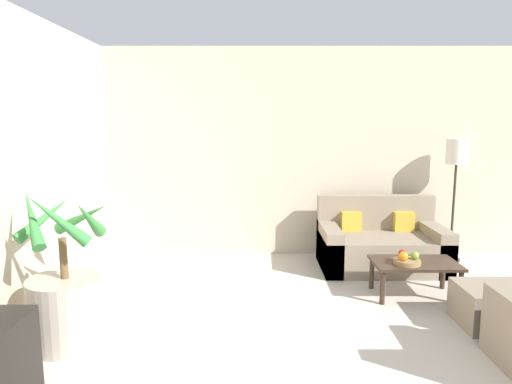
{
  "coord_description": "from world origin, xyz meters",
  "views": [
    {
      "loc": [
        -1.44,
        0.37,
        1.77
      ],
      "look_at": [
        -1.44,
        5.28,
        1.0
      ],
      "focal_mm": 32.0,
      "sensor_mm": 36.0,
      "label": 1
    }
  ],
  "objects_px": {
    "potted_palm": "(66,300)",
    "apple_green": "(415,255)",
    "coffee_table": "(414,267)",
    "orange_fruit": "(403,256)",
    "ottoman": "(497,306)",
    "apple_red": "(402,253)",
    "sofa_loveseat": "(380,245)",
    "floor_lamp": "(456,161)",
    "fruit_bowl": "(406,262)"
  },
  "relations": [
    {
      "from": "floor_lamp",
      "to": "fruit_bowl",
      "type": "height_order",
      "value": "floor_lamp"
    },
    {
      "from": "potted_palm",
      "to": "apple_green",
      "type": "bearing_deg",
      "value": 16.75
    },
    {
      "from": "floor_lamp",
      "to": "orange_fruit",
      "type": "relative_size",
      "value": 16.94
    },
    {
      "from": "potted_palm",
      "to": "apple_green",
      "type": "height_order",
      "value": "potted_palm"
    },
    {
      "from": "fruit_bowl",
      "to": "ottoman",
      "type": "height_order",
      "value": "fruit_bowl"
    },
    {
      "from": "potted_palm",
      "to": "coffee_table",
      "type": "height_order",
      "value": "potted_palm"
    },
    {
      "from": "fruit_bowl",
      "to": "floor_lamp",
      "type": "bearing_deg",
      "value": 52.34
    },
    {
      "from": "coffee_table",
      "to": "orange_fruit",
      "type": "relative_size",
      "value": 9.25
    },
    {
      "from": "potted_palm",
      "to": "orange_fruit",
      "type": "height_order",
      "value": "potted_palm"
    },
    {
      "from": "apple_green",
      "to": "ottoman",
      "type": "relative_size",
      "value": 0.12
    },
    {
      "from": "apple_green",
      "to": "ottoman",
      "type": "distance_m",
      "value": 0.84
    },
    {
      "from": "apple_red",
      "to": "apple_green",
      "type": "distance_m",
      "value": 0.12
    },
    {
      "from": "coffee_table",
      "to": "ottoman",
      "type": "bearing_deg",
      "value": -53.95
    },
    {
      "from": "sofa_loveseat",
      "to": "orange_fruit",
      "type": "xyz_separation_m",
      "value": [
        -0.06,
        -1.04,
        0.18
      ]
    },
    {
      "from": "sofa_loveseat",
      "to": "apple_red",
      "type": "height_order",
      "value": "sofa_loveseat"
    },
    {
      "from": "potted_palm",
      "to": "ottoman",
      "type": "distance_m",
      "value": 3.62
    },
    {
      "from": "sofa_loveseat",
      "to": "floor_lamp",
      "type": "relative_size",
      "value": 0.94
    },
    {
      "from": "apple_green",
      "to": "orange_fruit",
      "type": "relative_size",
      "value": 0.87
    },
    {
      "from": "potted_palm",
      "to": "fruit_bowl",
      "type": "bearing_deg",
      "value": 17.11
    },
    {
      "from": "sofa_loveseat",
      "to": "potted_palm",
      "type": "bearing_deg",
      "value": -147.42
    },
    {
      "from": "orange_fruit",
      "to": "apple_red",
      "type": "bearing_deg",
      "value": 77.08
    },
    {
      "from": "apple_red",
      "to": "ottoman",
      "type": "relative_size",
      "value": 0.12
    },
    {
      "from": "coffee_table",
      "to": "orange_fruit",
      "type": "height_order",
      "value": "orange_fruit"
    },
    {
      "from": "floor_lamp",
      "to": "apple_green",
      "type": "distance_m",
      "value": 1.78
    },
    {
      "from": "apple_red",
      "to": "apple_green",
      "type": "height_order",
      "value": "apple_red"
    },
    {
      "from": "floor_lamp",
      "to": "ottoman",
      "type": "xyz_separation_m",
      "value": [
        -0.39,
        -1.88,
        -1.1
      ]
    },
    {
      "from": "floor_lamp",
      "to": "coffee_table",
      "type": "bearing_deg",
      "value": -126.11
    },
    {
      "from": "potted_palm",
      "to": "apple_green",
      "type": "distance_m",
      "value": 3.22
    },
    {
      "from": "sofa_loveseat",
      "to": "ottoman",
      "type": "height_order",
      "value": "sofa_loveseat"
    },
    {
      "from": "sofa_loveseat",
      "to": "coffee_table",
      "type": "bearing_deg",
      "value": -84.12
    },
    {
      "from": "floor_lamp",
      "to": "apple_red",
      "type": "xyz_separation_m",
      "value": [
        -1.01,
        -1.21,
        -0.83
      ]
    },
    {
      "from": "potted_palm",
      "to": "coffee_table",
      "type": "relative_size",
      "value": 1.51
    },
    {
      "from": "floor_lamp",
      "to": "fruit_bowl",
      "type": "xyz_separation_m",
      "value": [
        -0.99,
        -1.28,
        -0.89
      ]
    },
    {
      "from": "fruit_bowl",
      "to": "apple_green",
      "type": "height_order",
      "value": "apple_green"
    },
    {
      "from": "sofa_loveseat",
      "to": "coffee_table",
      "type": "height_order",
      "value": "sofa_loveseat"
    },
    {
      "from": "apple_red",
      "to": "floor_lamp",
      "type": "bearing_deg",
      "value": 50.02
    },
    {
      "from": "apple_red",
      "to": "orange_fruit",
      "type": "xyz_separation_m",
      "value": [
        -0.03,
        -0.11,
        0.01
      ]
    },
    {
      "from": "floor_lamp",
      "to": "ottoman",
      "type": "height_order",
      "value": "floor_lamp"
    },
    {
      "from": "apple_green",
      "to": "potted_palm",
      "type": "bearing_deg",
      "value": -163.25
    },
    {
      "from": "potted_palm",
      "to": "fruit_bowl",
      "type": "xyz_separation_m",
      "value": [
        3.0,
        0.92,
        0.02
      ]
    },
    {
      "from": "orange_fruit",
      "to": "apple_green",
      "type": "bearing_deg",
      "value": 17.72
    },
    {
      "from": "coffee_table",
      "to": "fruit_bowl",
      "type": "xyz_separation_m",
      "value": [
        -0.11,
        -0.08,
        0.08
      ]
    },
    {
      "from": "apple_green",
      "to": "fruit_bowl",
      "type": "bearing_deg",
      "value": -177.82
    },
    {
      "from": "apple_red",
      "to": "ottoman",
      "type": "height_order",
      "value": "apple_red"
    },
    {
      "from": "coffee_table",
      "to": "sofa_loveseat",
      "type": "bearing_deg",
      "value": 95.88
    },
    {
      "from": "floor_lamp",
      "to": "sofa_loveseat",
      "type": "bearing_deg",
      "value": -164.07
    },
    {
      "from": "apple_green",
      "to": "orange_fruit",
      "type": "bearing_deg",
      "value": -162.28
    },
    {
      "from": "coffee_table",
      "to": "apple_green",
      "type": "height_order",
      "value": "apple_green"
    },
    {
      "from": "floor_lamp",
      "to": "orange_fruit",
      "type": "height_order",
      "value": "floor_lamp"
    },
    {
      "from": "coffee_table",
      "to": "orange_fruit",
      "type": "bearing_deg",
      "value": -144.38
    }
  ]
}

